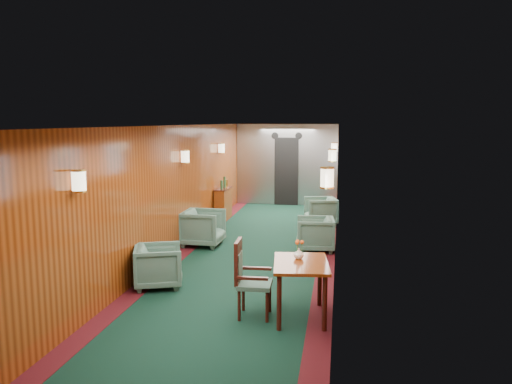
% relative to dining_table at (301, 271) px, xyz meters
% --- Properties ---
extents(room, '(12.00, 12.10, 2.40)m').
position_rel_dining_table_xyz_m(room, '(-1.10, 2.68, 1.03)').
color(room, black).
rests_on(room, ground).
extents(bulkhead, '(2.98, 0.17, 2.39)m').
position_rel_dining_table_xyz_m(bulkhead, '(-1.10, 8.59, 0.58)').
color(bulkhead, '#A4A7AB').
rests_on(bulkhead, ground).
extents(windows_right, '(0.02, 8.60, 0.80)m').
position_rel_dining_table_xyz_m(windows_right, '(0.39, 2.93, 0.84)').
color(windows_right, silver).
rests_on(windows_right, ground).
extents(wall_sconces, '(2.97, 7.97, 0.25)m').
position_rel_dining_table_xyz_m(wall_sconces, '(-1.10, 3.24, 1.18)').
color(wall_sconces, beige).
rests_on(wall_sconces, ground).
extents(dining_table, '(0.78, 1.03, 0.72)m').
position_rel_dining_table_xyz_m(dining_table, '(0.00, 0.00, 0.00)').
color(dining_table, maroon).
rests_on(dining_table, ground).
extents(side_chair, '(0.46, 0.48, 0.99)m').
position_rel_dining_table_xyz_m(side_chair, '(-0.67, -0.07, -0.07)').
color(side_chair, '#1B4037').
rests_on(side_chair, ground).
extents(credenza, '(0.28, 0.90, 1.08)m').
position_rel_dining_table_xyz_m(credenza, '(-2.44, 6.05, -0.19)').
color(credenza, maroon).
rests_on(credenza, ground).
extents(flower_vase, '(0.16, 0.16, 0.14)m').
position_rel_dining_table_xyz_m(flower_vase, '(-0.04, 0.15, 0.18)').
color(flower_vase, white).
rests_on(flower_vase, dining_table).
extents(armchair_left_near, '(0.89, 0.88, 0.64)m').
position_rel_dining_table_xyz_m(armchair_left_near, '(-2.21, 0.84, -0.29)').
color(armchair_left_near, '#1B4037').
rests_on(armchair_left_near, ground).
extents(armchair_left_far, '(0.82, 0.80, 0.72)m').
position_rel_dining_table_xyz_m(armchair_left_far, '(-2.22, 3.38, -0.24)').
color(armchair_left_far, '#1B4037').
rests_on(armchair_left_far, ground).
extents(armchair_right_near, '(0.77, 0.76, 0.65)m').
position_rel_dining_table_xyz_m(armchair_right_near, '(0.02, 3.35, -0.28)').
color(armchair_right_near, '#1B4037').
rests_on(armchair_right_near, ground).
extents(armchair_right_far, '(0.87, 0.86, 0.66)m').
position_rel_dining_table_xyz_m(armchair_right_far, '(0.02, 5.84, -0.28)').
color(armchair_right_far, '#1B4037').
rests_on(armchair_right_far, ground).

